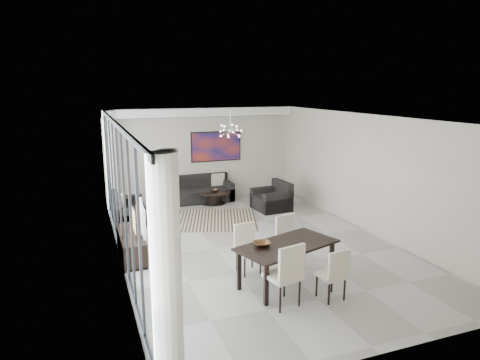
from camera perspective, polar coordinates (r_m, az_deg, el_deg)
name	(u,v)px	position (r m, az deg, el deg)	size (l,w,h in m)	color
room_shell	(273,181)	(9.79, 4.46, -0.07)	(6.00, 9.00, 2.90)	#A8A39B
window_wall	(124,192)	(8.94, -15.22, -1.57)	(0.37, 8.95, 2.90)	white
soffit	(202,112)	(13.47, -5.08, 9.00)	(5.98, 0.40, 0.26)	white
painting	(216,146)	(13.88, -3.19, 4.49)	(1.68, 0.04, 0.98)	#AA3017
chandelier	(230,131)	(11.88, -1.29, 6.57)	(0.66, 0.66, 0.71)	silver
rug	(208,220)	(11.69, -4.27, -5.32)	(2.59, 1.99, 0.01)	black
coffee_table	(213,197)	(13.26, -3.59, -2.22)	(1.09, 1.09, 0.38)	black
bowl_coffee	(215,190)	(13.20, -3.40, -1.40)	(0.21, 0.21, 0.07)	brown
sofa_main	(197,193)	(13.56, -5.75, -1.69)	(2.19, 0.90, 0.80)	black
loveseat	(128,212)	(11.90, -14.69, -4.13)	(0.84, 1.50, 0.75)	black
armchair	(273,200)	(12.62, 4.36, -2.68)	(1.01, 1.05, 0.82)	black
side_table	(124,204)	(12.15, -15.17, -3.08)	(0.44, 0.44, 0.60)	black
tv_console	(131,245)	(9.48, -14.33, -8.38)	(0.46, 1.65, 0.52)	black
television	(137,218)	(9.33, -13.55, -4.97)	(1.09, 0.14, 0.63)	gray
dining_table	(287,249)	(7.88, 6.28, -9.07)	(2.04, 1.45, 0.77)	black
dining_chair_sw	(287,271)	(7.10, 6.29, -11.98)	(0.60, 0.60, 1.10)	beige
dining_chair_se	(335,272)	(7.48, 12.51, -11.83)	(0.47, 0.47, 0.92)	beige
dining_chair_nw	(246,244)	(8.42, 0.87, -8.57)	(0.48, 0.48, 0.95)	beige
dining_chair_ne	(288,236)	(8.81, 6.44, -7.46)	(0.52, 0.52, 1.00)	beige
bowl_dining	(262,244)	(7.71, 2.96, -8.50)	(0.31, 0.31, 0.07)	brown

